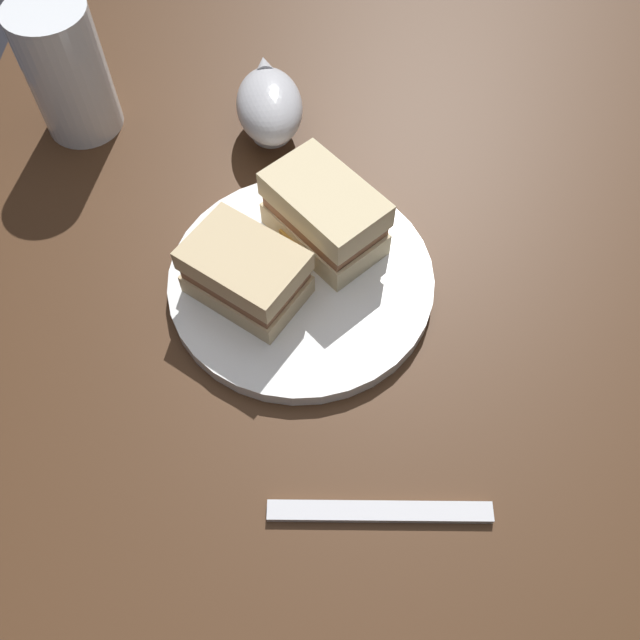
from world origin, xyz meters
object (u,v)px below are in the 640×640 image
object	(u,v)px
fork	(384,512)
sandwich_half_right	(249,273)
plate	(304,281)
gravy_boat	(272,105)
pint_glass	(72,78)
sandwich_half_left	(328,215)

from	to	relation	value
fork	sandwich_half_right	bearing A→B (deg)	-60.02
plate	gravy_boat	bearing A→B (deg)	-167.26
plate	pint_glass	bearing A→B (deg)	-129.22
sandwich_half_right	gravy_boat	size ratio (longest dim) A/B	0.98
pint_glass	gravy_boat	size ratio (longest dim) A/B	1.13
pint_glass	fork	xyz separation A→B (m)	(0.42, 0.33, -0.06)
gravy_boat	fork	distance (m)	0.44
gravy_boat	fork	xyz separation A→B (m)	(0.42, 0.12, -0.04)
plate	sandwich_half_left	size ratio (longest dim) A/B	1.97
sandwich_half_left	pint_glass	world-z (taller)	pint_glass
plate	sandwich_half_right	distance (m)	0.06
plate	sandwich_half_left	world-z (taller)	sandwich_half_left
sandwich_half_right	sandwich_half_left	bearing A→B (deg)	134.02
gravy_boat	pint_glass	bearing A→B (deg)	-91.82
gravy_boat	fork	bearing A→B (deg)	16.21
plate	gravy_boat	distance (m)	0.21
sandwich_half_right	gravy_boat	xyz separation A→B (m)	(-0.22, 0.00, -0.00)
sandwich_half_right	fork	size ratio (longest dim) A/B	0.69
sandwich_half_left	fork	xyz separation A→B (m)	(0.26, 0.06, -0.05)
sandwich_half_left	plate	bearing A→B (deg)	-23.18
plate	fork	distance (m)	0.23
sandwich_half_left	pint_glass	bearing A→B (deg)	-120.30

